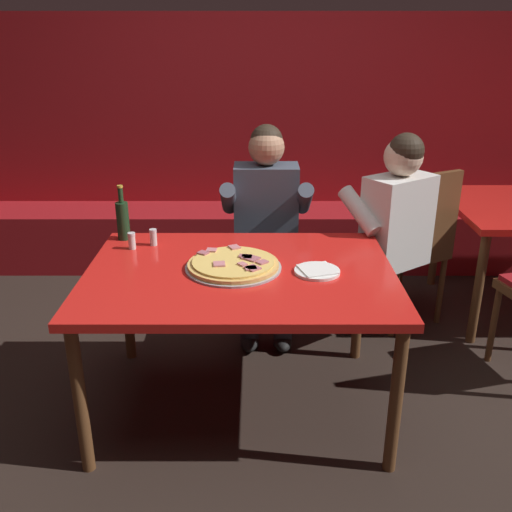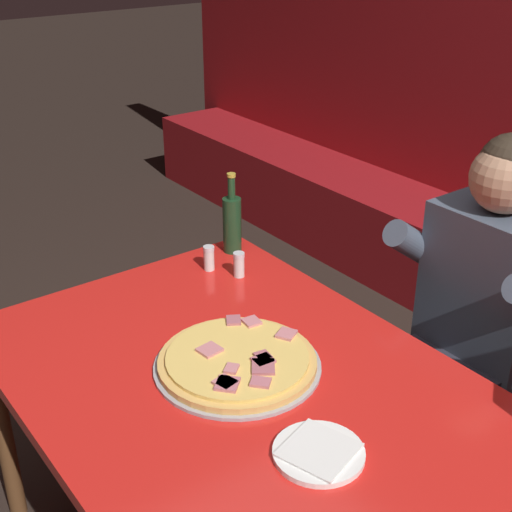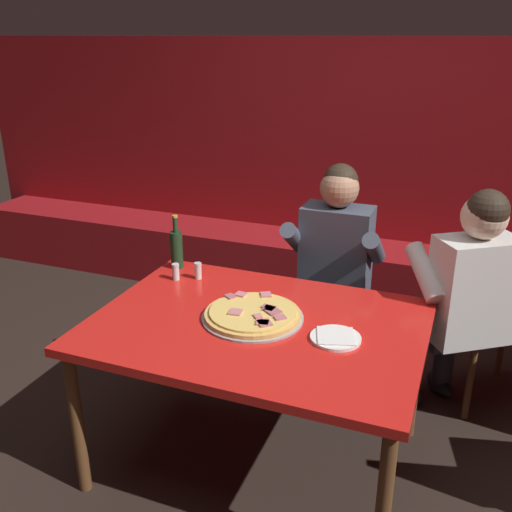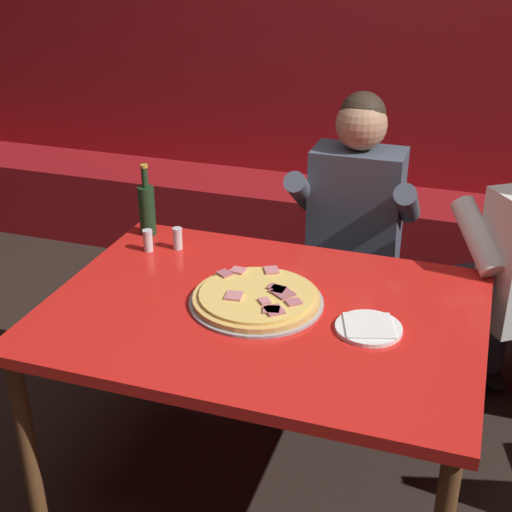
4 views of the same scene
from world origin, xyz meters
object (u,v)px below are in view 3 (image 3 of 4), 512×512
Objects in this scene: diner_seated_blue_shirt at (332,270)px; shaker_oregano at (176,273)px; diner_standing_companion at (461,297)px; main_dining_table at (257,336)px; plate_white_paper at (336,338)px; pizza at (253,315)px; beer_bottle at (177,248)px; dining_chair_by_booth at (505,309)px; shaker_black_pepper at (198,271)px.

shaker_oregano is at bearing -143.85° from diner_seated_blue_shirt.
main_dining_table is at bearing -140.40° from diner_standing_companion.
diner_seated_blue_shirt reaches higher than plate_white_paper.
beer_bottle is at bearing 146.08° from pizza.
main_dining_table is at bearing -39.18° from pizza.
main_dining_table is 1.36m from dining_chair_by_booth.
shaker_oregano is 0.11m from shaker_black_pepper.
pizza is at bearing -33.92° from beer_bottle.
diner_standing_companion is at bearing -136.76° from dining_chair_by_booth.
pizza is at bearing -141.20° from dining_chair_by_booth.
shaker_oregano is 0.86m from diner_seated_blue_shirt.
dining_chair_by_booth is at bearing 20.83° from shaker_oregano.
dining_chair_by_booth is at bearing 53.10° from plate_white_paper.
diner_seated_blue_shirt is at bearing 171.20° from diner_standing_companion.
beer_bottle is (-0.62, 0.42, 0.18)m from main_dining_table.
main_dining_table is at bearing -36.14° from shaker_black_pepper.
plate_white_paper is 0.88m from shaker_black_pepper.
pizza is 0.39m from plate_white_paper.
pizza is 0.35× the size of diner_standing_companion.
shaker_oregano is at bearing 154.16° from pizza.
pizza reaches higher than main_dining_table.
diner_standing_companion is at bearing 56.65° from plate_white_paper.
pizza is 0.78m from diner_seated_blue_shirt.
shaker_oregano is at bearing -151.89° from shaker_black_pepper.
shaker_oregano is at bearing -63.89° from beer_bottle.
dining_chair_by_booth is (0.90, 0.10, -0.12)m from diner_seated_blue_shirt.
plate_white_paper is at bearing -74.76° from diner_seated_blue_shirt.
beer_bottle is (-0.59, 0.40, 0.09)m from pizza.
shaker_black_pepper is at bearing 156.18° from plate_white_paper.
beer_bottle is at bearing -154.90° from diner_seated_blue_shirt.
beer_bottle is 0.23× the size of diner_standing_companion.
beer_bottle is 1.47m from diner_standing_companion.
shaker_oregano and shaker_black_pepper have the same top height.
shaker_black_pepper is 0.07× the size of diner_standing_companion.
diner_standing_companion reaches higher than plate_white_paper.
diner_seated_blue_shirt is (0.69, 0.50, -0.08)m from shaker_oregano.
pizza is 1.07m from diner_standing_companion.
diner_standing_companion reaches higher than beer_bottle.
pizza is at bearing 172.54° from plate_white_paper.
main_dining_table is 0.36m from plate_white_paper.
pizza is 0.35× the size of diner_seated_blue_shirt.
beer_bottle is 1.74m from dining_chair_by_booth.
shaker_black_pepper is (-0.81, 0.36, 0.03)m from plate_white_paper.
beer_bottle reaches higher than shaker_black_pepper.
diner_seated_blue_shirt is (0.76, 0.36, -0.15)m from beer_bottle.
shaker_oregano is 1.00× the size of shaker_black_pepper.
diner_seated_blue_shirt is (0.59, 0.45, -0.08)m from shaker_black_pepper.
shaker_oregano is 0.07× the size of diner_standing_companion.
beer_bottle is at bearing -164.58° from dining_chair_by_booth.
diner_standing_companion is at bearing -8.80° from diner_seated_blue_shirt.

